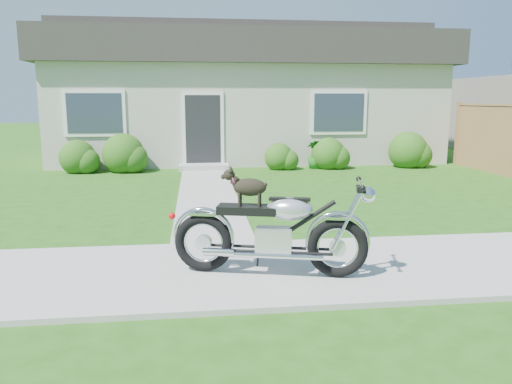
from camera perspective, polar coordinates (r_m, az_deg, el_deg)
ground at (r=6.11m, az=9.94°, el=-8.45°), size 80.00×80.00×0.00m
sidewalk at (r=6.11m, az=9.95°, el=-8.27°), size 24.00×2.20×0.04m
walkway at (r=10.71m, az=-5.61°, el=-0.06°), size 1.20×8.00×0.03m
house at (r=17.61m, az=-1.34°, el=11.11°), size 12.60×7.03×4.50m
shrub_row at (r=14.19m, az=-0.92°, el=4.34°), size 10.48×1.15×1.15m
potted_plant_left at (r=14.33m, az=-15.55°, el=3.58°), size 0.79×0.76×0.67m
potted_plant_right at (r=14.57m, az=6.77°, el=4.31°), size 0.56×0.56×0.83m
motorcycle_with_dog at (r=5.52m, az=1.95°, el=-4.34°), size 2.18×0.86×1.18m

